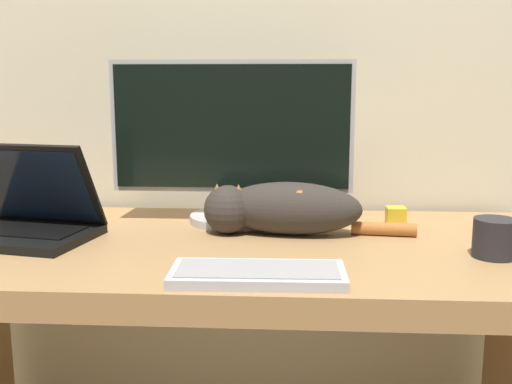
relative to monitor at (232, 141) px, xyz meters
name	(u,v)px	position (x,y,z in m)	size (l,w,h in m)	color
wall_back	(243,25)	(0.01, 0.22, 0.31)	(6.40, 0.06, 2.60)	beige
desk	(230,307)	(0.01, -0.20, -0.38)	(1.53, 0.72, 0.77)	#A37A4C
monitor	(232,141)	(0.00, 0.00, 0.00)	(0.63, 0.22, 0.42)	#B2B2B7
laptop	(28,219)	(-0.46, -0.20, -0.17)	(0.35, 0.29, 0.23)	black
external_keyboard	(258,274)	(0.09, -0.47, -0.20)	(0.33, 0.15, 0.02)	#BCBCC1
cat	(280,208)	(0.13, -0.12, -0.15)	(0.51, 0.17, 0.13)	#332D28
coffee_mug	(495,238)	(0.58, -0.29, -0.17)	(0.09, 0.09, 0.08)	#232328
small_toy	(396,216)	(0.42, -0.02, -0.19)	(0.05, 0.05, 0.05)	gold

